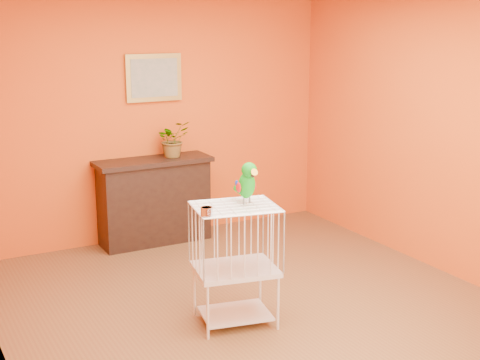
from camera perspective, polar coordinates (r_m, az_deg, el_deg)
ground at (r=5.67m, az=1.52°, el=-10.97°), size 4.50×4.50×0.00m
room_shell at (r=5.22m, az=1.63°, el=5.05°), size 4.50×4.50×4.50m
console_cabinet at (r=7.21m, az=-7.33°, el=-1.78°), size 1.24×0.44×0.92m
potted_plant at (r=7.18m, az=-5.83°, el=3.18°), size 0.41×0.44×0.30m
framed_picture at (r=7.19m, az=-7.36°, el=8.65°), size 0.62×0.04×0.50m
birdcage at (r=5.25m, az=-0.41°, el=-7.11°), size 0.71×0.59×0.96m
feed_cup at (r=4.85m, az=-2.86°, el=-2.69°), size 0.09×0.09×0.06m
parrot at (r=5.13m, az=0.59°, el=-0.19°), size 0.16×0.30×0.34m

